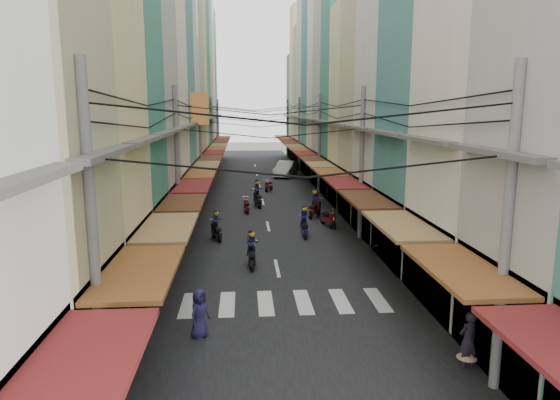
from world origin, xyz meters
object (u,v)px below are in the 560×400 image
white_car (286,177)px  market_umbrella (492,258)px  traffic_sign (381,205)px  bicycle (388,256)px

white_car → market_umbrella: 36.51m
white_car → traffic_sign: bearing=-66.1°
white_car → market_umbrella: size_ratio=2.20×
white_car → bicycle: 28.61m
white_car → bicycle: bearing=-66.3°
market_umbrella → traffic_sign: bearing=96.5°
white_car → traffic_sign: (2.53, -26.98, 2.21)m
white_car → traffic_sign: 27.18m
bicycle → white_car: bearing=12.6°
bicycle → traffic_sign: bearing=7.6°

